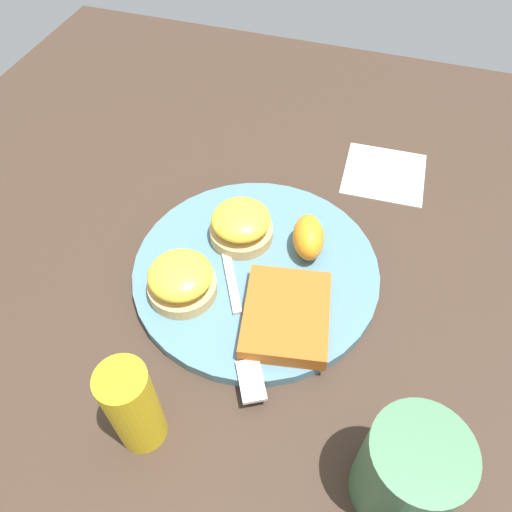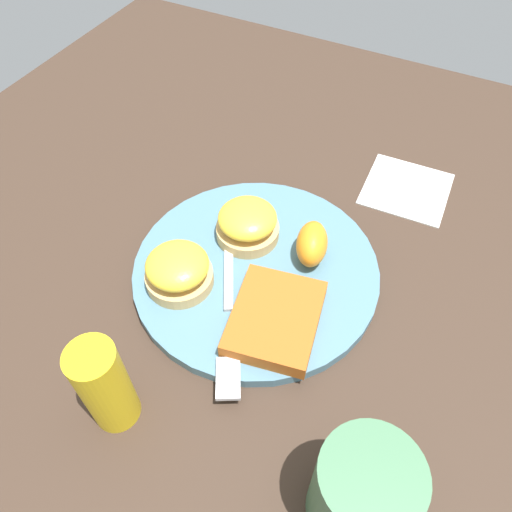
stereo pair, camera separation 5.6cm
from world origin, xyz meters
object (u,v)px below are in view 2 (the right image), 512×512
(fork, at_px, (228,317))
(cup, at_px, (361,495))
(hashbrown_patty, at_px, (275,318))
(condiment_bottle, at_px, (105,386))
(sandwich_benedict_left, at_px, (248,223))
(sandwich_benedict_right, at_px, (178,270))
(orange_wedge, at_px, (312,244))

(fork, distance_m, cup, 0.22)
(hashbrown_patty, distance_m, condiment_bottle, 0.18)
(sandwich_benedict_left, relative_size, cup, 0.67)
(sandwich_benedict_right, height_order, fork, sandwich_benedict_right)
(orange_wedge, height_order, condiment_bottle, condiment_bottle)
(fork, relative_size, cup, 1.73)
(sandwich_benedict_left, distance_m, fork, 0.12)
(sandwich_benedict_left, bearing_deg, fork, 17.62)
(hashbrown_patty, height_order, fork, hashbrown_patty)
(sandwich_benedict_left, bearing_deg, orange_wedge, 93.41)
(hashbrown_patty, bearing_deg, sandwich_benedict_right, -90.41)
(orange_wedge, height_order, fork, orange_wedge)
(sandwich_benedict_left, xyz_separation_m, sandwich_benedict_right, (0.10, -0.04, 0.00))
(orange_wedge, height_order, cup, cup)
(sandwich_benedict_right, xyz_separation_m, condiment_bottle, (0.15, 0.02, 0.02))
(orange_wedge, distance_m, cup, 0.27)
(sandwich_benedict_left, height_order, cup, cup)
(cup, height_order, condiment_bottle, condiment_bottle)
(sandwich_benedict_left, height_order, sandwich_benedict_right, same)
(sandwich_benedict_left, height_order, condiment_bottle, condiment_bottle)
(sandwich_benedict_right, bearing_deg, fork, 75.97)
(sandwich_benedict_left, distance_m, orange_wedge, 0.08)
(orange_wedge, xyz_separation_m, fork, (0.12, -0.04, -0.02))
(fork, bearing_deg, cup, 57.98)
(hashbrown_patty, xyz_separation_m, fork, (0.02, -0.05, -0.01))
(sandwich_benedict_left, xyz_separation_m, fork, (0.12, 0.04, -0.02))
(fork, xyz_separation_m, condiment_bottle, (0.13, -0.05, 0.04))
(sandwich_benedict_right, bearing_deg, condiment_bottle, 8.48)
(sandwich_benedict_right, xyz_separation_m, cup, (0.13, 0.26, 0.02))
(cup, bearing_deg, sandwich_benedict_left, -136.25)
(sandwich_benedict_right, distance_m, hashbrown_patty, 0.12)
(fork, xyz_separation_m, cup, (0.11, 0.18, 0.04))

